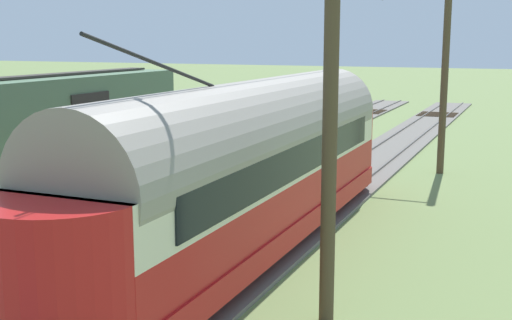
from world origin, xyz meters
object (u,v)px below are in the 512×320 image
vintage_streetcar (253,163)px  catenary_pole_mid_near (325,116)px  catenary_pole_foreground (442,75)px  boxcar_adjacent (60,123)px

vintage_streetcar → catenary_pole_mid_near: bearing=130.5°
catenary_pole_foreground → boxcar_adjacent: bearing=28.0°
boxcar_adjacent → catenary_pole_mid_near: size_ratio=1.62×
boxcar_adjacent → catenary_pole_mid_near: bearing=147.0°
catenary_pole_foreground → vintage_streetcar: bearing=76.5°
boxcar_adjacent → catenary_pole_foreground: (-13.01, -6.92, 1.75)m
catenary_pole_foreground → catenary_pole_mid_near: bearing=90.0°
boxcar_adjacent → catenary_pole_mid_near: (-13.01, 8.45, 1.75)m
vintage_streetcar → boxcar_adjacent: vintage_streetcar is taller
vintage_streetcar → catenary_pole_foreground: (-2.88, -12.00, 1.66)m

